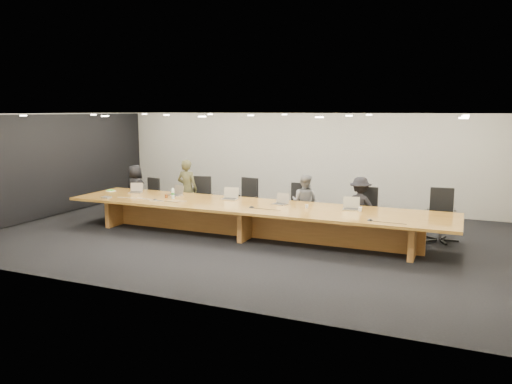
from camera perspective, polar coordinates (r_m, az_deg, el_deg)
ground at (r=11.55m, az=-0.59°, el=-5.12°), size 12.00×12.00×0.00m
back_wall at (r=15.01m, az=5.55°, el=3.62°), size 12.00×0.02×2.80m
left_wall_panel at (r=14.70m, az=-22.35°, el=2.73°), size 0.08×7.84×2.74m
conference_table at (r=11.43m, az=-0.59°, el=-2.60°), size 9.00×1.80×0.75m
chair_far_left at (r=14.22m, az=-12.17°, el=-0.46°), size 0.62×0.62×1.03m
chair_left at (r=13.33m, az=-6.37°, el=-0.68°), size 0.72×0.72×1.16m
chair_mid_left at (r=12.92m, az=-1.26°, el=-0.92°), size 0.67×0.67×1.17m
chair_mid_right at (r=12.42m, az=4.66°, el=-1.51°), size 0.60×0.60×1.11m
chair_right at (r=11.92m, az=12.30°, el=-2.11°), size 0.63×0.63×1.13m
chair_far_right at (r=11.71m, az=20.41°, el=-2.49°), size 0.66×0.66×1.20m
person_a at (r=14.41m, az=-13.61°, el=0.31°), size 0.76×0.58×1.37m
person_b at (r=13.48m, az=-7.87°, el=0.34°), size 0.58×0.38×1.59m
person_c at (r=12.20m, az=5.56°, el=-1.14°), size 0.70×0.56×1.35m
person_d at (r=11.79m, az=11.79°, el=-1.61°), size 0.92×0.58×1.37m
laptop_a at (r=13.39m, az=-13.61°, el=0.46°), size 0.39×0.34×0.26m
laptop_b at (r=12.74m, az=-9.24°, el=0.18°), size 0.40×0.34×0.27m
laptop_c at (r=12.05m, az=-3.05°, el=-0.17°), size 0.40×0.31×0.29m
laptop_d at (r=11.41m, az=2.76°, el=-0.79°), size 0.38×0.32×0.26m
laptop_e at (r=10.98m, az=10.82°, el=-1.30°), size 0.39×0.31×0.28m
water_bottle at (r=12.31m, az=-9.49°, el=-0.19°), size 0.08×0.08×0.24m
amber_mug at (r=12.46m, az=-10.22°, el=-0.46°), size 0.08×0.08×0.09m
paper_cup_near at (r=11.03m, az=5.83°, el=-1.66°), size 0.09×0.09×0.08m
paper_cup_far at (r=10.87m, az=11.83°, el=-1.94°), size 0.09×0.09×0.09m
notepad at (r=13.84m, az=-16.26°, el=0.12°), size 0.27×0.24×0.01m
lime_gadget at (r=13.84m, az=-16.27°, el=0.20°), size 0.18×0.11×0.03m
av_box at (r=12.81m, az=-16.75°, el=-0.58°), size 0.22×0.17×0.03m
mic_left at (r=12.23m, az=-11.46°, el=-0.84°), size 0.13×0.13×0.03m
mic_center at (r=11.05m, az=-0.49°, el=-1.71°), size 0.18×0.18×0.03m
mic_right at (r=10.02m, az=12.93°, el=-3.12°), size 0.14×0.14×0.03m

